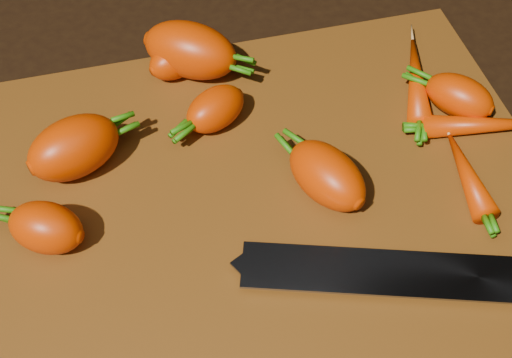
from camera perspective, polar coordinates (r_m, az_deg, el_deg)
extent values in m
cube|color=black|center=(0.61, 0.23, -2.78)|extent=(2.00, 2.00, 0.01)
cube|color=#562F0D|center=(0.60, 0.24, -2.16)|extent=(0.50, 0.40, 0.01)
ellipsoid|color=#DC3600|center=(0.62, -14.37, 2.45)|extent=(0.09, 0.08, 0.05)
ellipsoid|color=#DC3600|center=(0.58, -16.46, -3.75)|extent=(0.07, 0.07, 0.04)
ellipsoid|color=#DC3600|center=(0.69, -5.27, 10.23)|extent=(0.11, 0.10, 0.05)
ellipsoid|color=#DC3600|center=(0.58, 5.71, 0.29)|extent=(0.07, 0.09, 0.05)
ellipsoid|color=#DC3600|center=(0.64, -3.27, 5.62)|extent=(0.07, 0.06, 0.04)
ellipsoid|color=#DC3600|center=(0.69, -6.47, 9.44)|extent=(0.06, 0.05, 0.04)
ellipsoid|color=#DC3600|center=(0.67, 15.96, 6.38)|extent=(0.07, 0.07, 0.04)
ellipsoid|color=#DC3600|center=(0.69, 12.70, 7.73)|extent=(0.06, 0.11, 0.02)
ellipsoid|color=#DC3600|center=(0.67, 18.32, 4.14)|extent=(0.13, 0.05, 0.02)
ellipsoid|color=#DC3600|center=(0.62, 16.54, 0.38)|extent=(0.03, 0.09, 0.02)
cube|color=gray|center=(0.55, -1.15, -6.84)|extent=(0.23, 0.11, 0.00)
cube|color=gray|center=(0.56, 11.33, -7.41)|extent=(0.03, 0.04, 0.02)
cube|color=black|center=(0.57, 18.44, -7.58)|extent=(0.13, 0.06, 0.02)
cylinder|color=#B2B2B7|center=(0.56, 16.75, -7.06)|extent=(0.01, 0.01, 0.00)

